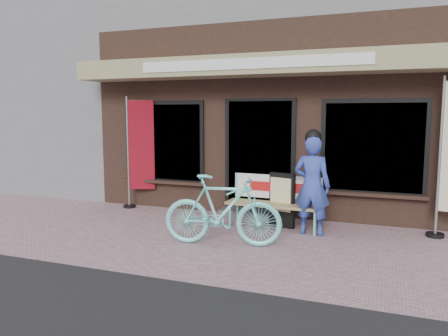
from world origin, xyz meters
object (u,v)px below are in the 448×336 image
at_px(person, 312,184).
at_px(bicycle, 223,210).
at_px(nobori_red, 139,151).
at_px(menu_stand, 282,199).
at_px(bench, 275,197).

xyz_separation_m(person, bicycle, (-1.12, -1.03, -0.30)).
distance_m(person, nobori_red, 3.73).
bearing_deg(bicycle, menu_stand, -34.53).
height_order(bench, menu_stand, menu_stand).
height_order(bicycle, nobori_red, nobori_red).
bearing_deg(bench, person, -17.81).
distance_m(person, menu_stand, 0.71).
distance_m(person, bicycle, 1.55).
relative_size(person, bicycle, 0.97).
distance_m(bench, bicycle, 1.35).
bearing_deg(menu_stand, bicycle, -95.20).
distance_m(nobori_red, menu_stand, 3.19).
bearing_deg(menu_stand, person, -10.03).
distance_m(bench, menu_stand, 0.12).
xyz_separation_m(person, nobori_red, (-3.63, 0.79, 0.34)).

